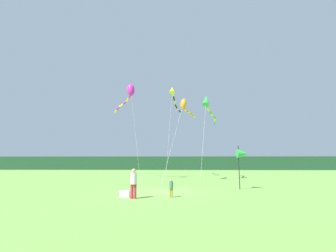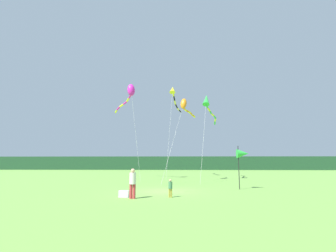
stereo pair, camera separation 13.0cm
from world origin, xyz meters
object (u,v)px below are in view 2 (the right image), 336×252
(cooler_box, at_px, (124,194))
(kite_yellow, at_px, (174,94))
(person_child, at_px, (170,187))
(banner_flag_pole, at_px, (243,154))
(kite_magenta, at_px, (130,92))
(kite_orange, at_px, (185,106))
(kite_green, at_px, (208,104))
(person_adult, at_px, (133,182))

(cooler_box, bearing_deg, kite_yellow, 81.94)
(person_child, bearing_deg, banner_flag_pole, 38.88)
(kite_magenta, distance_m, kite_orange, 7.13)
(cooler_box, bearing_deg, kite_orange, 71.56)
(banner_flag_pole, distance_m, kite_green, 11.35)
(cooler_box, distance_m, kite_green, 17.79)
(person_child, distance_m, banner_flag_pole, 7.39)
(banner_flag_pole, height_order, kite_orange, kite_orange)
(person_child, bearing_deg, kite_magenta, 111.13)
(cooler_box, relative_size, kite_yellow, 0.05)
(person_adult, relative_size, person_child, 1.61)
(kite_magenta, bearing_deg, kite_orange, -14.98)
(person_adult, xyz_separation_m, banner_flag_pole, (7.69, 5.06, 1.74))
(person_adult, xyz_separation_m, kite_green, (6.23, 14.44, 7.97))
(person_adult, height_order, cooler_box, person_adult)
(cooler_box, relative_size, kite_green, 0.05)
(person_child, xyz_separation_m, kite_magenta, (-5.32, 13.77, 9.83))
(kite_green, height_order, kite_orange, kite_green)
(person_child, height_order, banner_flag_pole, banner_flag_pole)
(person_adult, distance_m, kite_yellow, 22.32)
(person_child, distance_m, cooler_box, 2.81)
(person_child, bearing_deg, kite_yellow, 90.27)
(banner_flag_pole, xyz_separation_m, kite_green, (-1.46, 9.38, 6.23))
(kite_yellow, bearing_deg, kite_orange, -79.03)
(person_child, relative_size, kite_green, 0.10)
(kite_magenta, relative_size, kite_orange, 1.24)
(person_adult, xyz_separation_m, person_child, (2.17, 0.61, -0.36))
(person_adult, bearing_deg, kite_green, 66.66)
(kite_green, distance_m, kite_magenta, 9.50)
(person_child, xyz_separation_m, banner_flag_pole, (5.51, 4.45, 2.10))
(kite_orange, bearing_deg, cooler_box, -108.44)
(cooler_box, bearing_deg, banner_flag_pole, 28.65)
(banner_flag_pole, xyz_separation_m, kite_magenta, (-10.84, 9.32, 7.72))
(cooler_box, xyz_separation_m, kite_yellow, (2.69, 19.02, 11.33))
(banner_flag_pole, distance_m, kite_yellow, 17.86)
(person_adult, height_order, kite_green, kite_green)
(kite_yellow, bearing_deg, person_adult, -96.09)
(kite_green, bearing_deg, person_child, -106.35)
(person_adult, bearing_deg, person_child, 15.78)
(kite_yellow, bearing_deg, person_child, -89.73)
(cooler_box, distance_m, banner_flag_pole, 9.78)
(person_child, relative_size, banner_flag_pole, 0.32)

